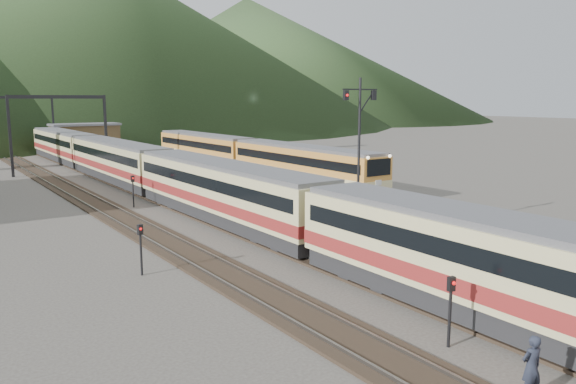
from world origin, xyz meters
TOP-DOWN VIEW (x-y plane):
  - track_main at (0.00, 40.00)m, footprint 2.60×200.00m
  - track_far at (-5.00, 40.00)m, footprint 2.60×200.00m
  - track_second at (11.50, 40.00)m, footprint 2.60×200.00m
  - platform at (5.60, 38.00)m, footprint 8.00×100.00m
  - gantry_near at (-2.85, 55.00)m, footprint 9.55×0.25m
  - gantry_far at (-2.85, 80.00)m, footprint 9.55×0.25m
  - station_shed at (5.60, 78.00)m, footprint 9.40×4.40m
  - hill_b at (30.00, 230.00)m, footprint 220.00×220.00m
  - hill_c at (110.00, 210.00)m, footprint 160.00×160.00m
  - main_train at (0.00, 35.41)m, footprint 3.01×82.49m
  - second_train at (11.50, 41.92)m, footprint 2.72×37.06m
  - signal_mast at (3.62, 16.65)m, footprint 2.20×0.32m
  - short_signal_a at (-2.65, 5.23)m, footprint 0.24×0.19m
  - short_signal_b at (-3.00, 33.00)m, footprint 0.24×0.18m
  - short_signal_c at (-8.00, 17.60)m, footprint 0.25×0.21m
  - worker at (-3.33, 2.04)m, footprint 0.70×0.53m

SIDE VIEW (x-z plane):
  - track_main at x=0.00m, z-range -0.05..0.18m
  - track_far at x=-5.00m, z-range -0.05..0.18m
  - track_second at x=11.50m, z-range -0.05..0.18m
  - platform at x=5.60m, z-range 0.00..1.00m
  - worker at x=-3.33m, z-range 0.00..1.71m
  - short_signal_a at x=-2.65m, z-range 0.33..2.60m
  - short_signal_b at x=-3.00m, z-range 0.33..2.60m
  - short_signal_c at x=-8.00m, z-range 0.33..2.60m
  - second_train at x=11.50m, z-range 0.23..3.55m
  - main_train at x=0.00m, z-range 0.23..3.91m
  - station_shed at x=5.60m, z-range 1.02..4.12m
  - gantry_near at x=-2.85m, z-range 1.59..9.59m
  - gantry_far at x=-2.85m, z-range 1.59..9.59m
  - signal_mast at x=3.62m, z-range 1.81..9.52m
  - hill_c at x=110.00m, z-range 0.00..50.00m
  - hill_b at x=30.00m, z-range 0.00..75.00m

